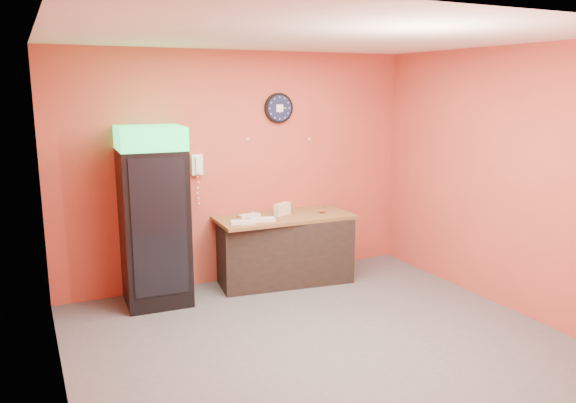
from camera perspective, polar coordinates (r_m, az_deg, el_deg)
floor at (r=5.53m, az=3.04°, el=-13.82°), size 4.50×4.50×0.00m
back_wall at (r=6.89m, az=-4.87°, el=3.42°), size 4.50×0.02×2.80m
left_wall at (r=4.48m, az=-22.88°, el=-1.87°), size 0.02×4.00×2.80m
right_wall at (r=6.47m, az=20.93°, el=2.17°), size 0.02×4.00×2.80m
ceiling at (r=5.02m, az=3.40°, el=16.45°), size 4.50×4.00×0.02m
beverage_cooler at (r=6.27m, az=-13.37°, el=-1.77°), size 0.72×0.73×1.96m
prep_counter at (r=6.94m, az=-0.43°, el=-4.95°), size 1.67×0.91×0.80m
wall_clock at (r=6.99m, az=-0.95°, el=9.47°), size 0.37×0.06×0.37m
wall_phone at (r=6.65m, az=-9.25°, el=3.71°), size 0.13×0.11×0.24m
butcher_paper at (r=6.84m, az=-0.44°, el=-1.59°), size 1.68×0.79×0.04m
sub_roll_stack at (r=6.84m, az=-0.58°, el=-0.78°), size 0.24×0.16×0.15m
wrapped_sandwich_left at (r=6.43m, az=-4.61°, el=-2.11°), size 0.30×0.18×0.04m
wrapped_sandwich_mid at (r=6.53m, az=-2.60°, el=-1.85°), size 0.31×0.18×0.04m
wrapped_sandwich_right at (r=6.76m, az=-3.94°, el=-1.44°), size 0.26×0.12×0.04m
kitchen_tool at (r=6.82m, az=-3.54°, el=-1.18°), size 0.07×0.07×0.07m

